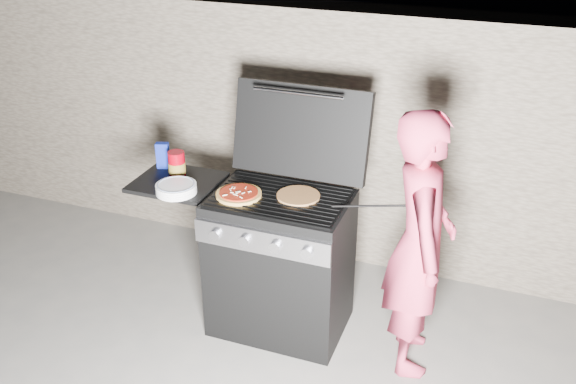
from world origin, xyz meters
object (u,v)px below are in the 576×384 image
(pizza_topped, at_px, (239,193))
(person, at_px, (420,244))
(sauce_jar, at_px, (177,164))
(gas_grill, at_px, (243,255))

(pizza_topped, bearing_deg, person, 3.25)
(pizza_topped, distance_m, sauce_jar, 0.49)
(pizza_topped, bearing_deg, sauce_jar, 164.59)
(gas_grill, relative_size, pizza_topped, 5.06)
(gas_grill, height_order, sauce_jar, sauce_jar)
(pizza_topped, bearing_deg, gas_grill, 108.47)
(gas_grill, bearing_deg, pizza_topped, -71.53)
(pizza_topped, height_order, sauce_jar, sauce_jar)
(gas_grill, bearing_deg, sauce_jar, 172.56)
(gas_grill, distance_m, pizza_topped, 0.48)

